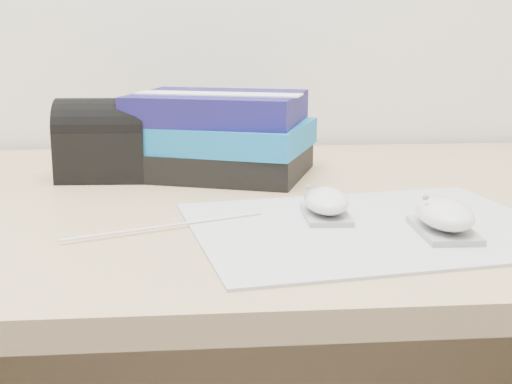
{
  "coord_description": "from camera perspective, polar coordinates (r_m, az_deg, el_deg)",
  "views": [
    {
      "loc": [
        -0.14,
        0.65,
        0.95
      ],
      "look_at": [
        -0.07,
        1.43,
        0.77
      ],
      "focal_mm": 50.0,
      "sensor_mm": 36.0,
      "label": 1
    }
  ],
  "objects": [
    {
      "name": "mouse_front",
      "position": [
        0.79,
        14.84,
        -1.91
      ],
      "size": [
        0.06,
        0.1,
        0.04
      ],
      "color": "#959597",
      "rests_on": "mousepad"
    },
    {
      "name": "usb_cable",
      "position": [
        0.8,
        -7.17,
        -2.72
      ],
      "size": [
        0.22,
        0.1,
        0.0
      ],
      "primitive_type": "cylinder",
      "rotation": [
        0.0,
        1.57,
        0.4
      ],
      "color": "white",
      "rests_on": "mousepad"
    },
    {
      "name": "mouse_rear",
      "position": [
        0.84,
        5.63,
        -0.88
      ],
      "size": [
        0.05,
        0.1,
        0.04
      ],
      "color": "#98979A",
      "rests_on": "mousepad"
    },
    {
      "name": "desk",
      "position": [
        1.1,
        2.7,
        -11.41
      ],
      "size": [
        1.6,
        0.8,
        0.73
      ],
      "color": "tan",
      "rests_on": "ground"
    },
    {
      "name": "book_stack",
      "position": [
        1.09,
        -2.84,
        4.6
      ],
      "size": [
        0.31,
        0.28,
        0.13
      ],
      "color": "black",
      "rests_on": "desk"
    },
    {
      "name": "pouch",
      "position": [
        1.08,
        -12.19,
        4.07
      ],
      "size": [
        0.13,
        0.1,
        0.12
      ],
      "color": "black",
      "rests_on": "desk"
    },
    {
      "name": "mousepad",
      "position": [
        0.81,
        9.18,
        -2.79
      ],
      "size": [
        0.44,
        0.37,
        0.0
      ],
      "primitive_type": "cube",
      "rotation": [
        0.0,
        0.0,
        0.16
      ],
      "color": "#9999A1",
      "rests_on": "desk"
    }
  ]
}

